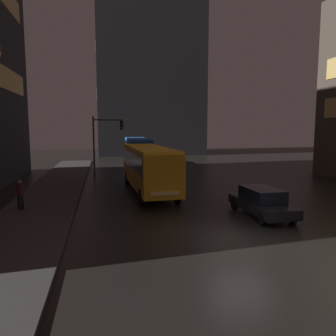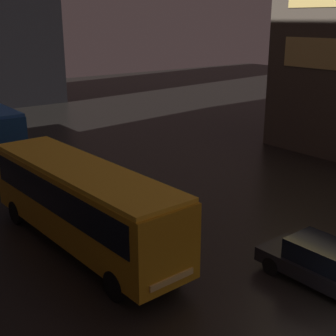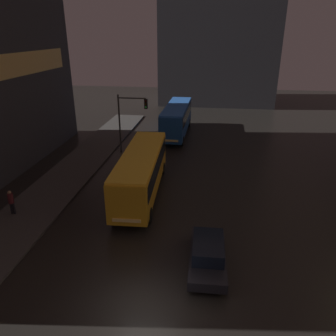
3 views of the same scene
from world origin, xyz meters
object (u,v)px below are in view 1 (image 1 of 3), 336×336
(bus_near, at_px, (148,165))
(traffic_light_main, at_px, (105,136))
(pedestrian_mid, at_px, (20,192))
(car_taxi, at_px, (262,202))
(bus_far, at_px, (138,149))

(bus_near, distance_m, traffic_light_main, 9.33)
(pedestrian_mid, distance_m, traffic_light_main, 13.84)
(bus_near, distance_m, car_taxi, 8.92)
(bus_far, bearing_deg, traffic_light_main, 60.84)
(bus_far, xyz_separation_m, car_taxi, (4.11, -22.52, -1.34))
(pedestrian_mid, bearing_deg, bus_near, -75.54)
(bus_far, height_order, pedestrian_mid, bus_far)
(car_taxi, bearing_deg, bus_far, -80.97)
(bus_near, bearing_deg, pedestrian_mid, 25.99)
(bus_far, xyz_separation_m, pedestrian_mid, (-8.41, -19.29, -0.99))
(traffic_light_main, bearing_deg, pedestrian_mid, -109.98)
(bus_near, bearing_deg, bus_far, -95.48)
(bus_near, relative_size, pedestrian_mid, 6.39)
(bus_far, bearing_deg, car_taxi, 101.20)
(bus_near, height_order, car_taxi, bus_near)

